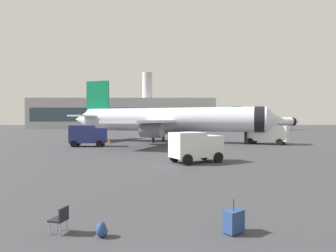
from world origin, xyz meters
TOP-DOWN VIEW (x-y plane):
  - airplane_at_gate at (0.47, 43.67)m, footprint 34.82×31.83m
  - airplane_taxiing at (35.78, 102.64)m, footprint 28.48×25.83m
  - service_truck at (-10.64, 35.76)m, footprint 4.91×2.75m
  - fuel_truck at (15.08, 39.57)m, footprint 6.36×5.23m
  - cargo_van at (2.61, 20.48)m, footprint 4.82×3.92m
  - safety_cone_near at (-8.66, 40.54)m, footprint 0.44×0.44m
  - safety_cone_mid at (8.32, 41.51)m, footprint 0.44×0.44m
  - safety_cone_far at (14.02, 43.00)m, footprint 0.44×0.44m
  - safety_cone_outer at (-8.32, 35.45)m, footprint 0.44×0.44m
  - rolling_suitcase at (2.27, 4.73)m, footprint 0.75×0.71m
  - traveller_backpack at (-1.93, 4.44)m, footprint 0.36×0.40m
  - gate_chair at (-3.32, 4.73)m, footprint 0.59×0.59m
  - terminal_building at (-18.97, 128.81)m, footprint 80.30×18.34m

SIDE VIEW (x-z plane):
  - traveller_backpack at x=-1.93m, z-range -0.01..0.47m
  - safety_cone_far at x=14.02m, z-range -0.01..0.59m
  - safety_cone_near at x=-8.66m, z-range -0.01..0.66m
  - safety_cone_outer at x=-8.32m, z-range -0.01..0.66m
  - safety_cone_mid at x=8.32m, z-range -0.01..0.74m
  - rolling_suitcase at x=2.27m, z-range -0.16..0.94m
  - gate_chair at x=-3.32m, z-range 0.07..0.93m
  - cargo_van at x=2.61m, z-range 0.15..2.75m
  - service_truck at x=-10.64m, z-range 0.16..3.05m
  - fuel_truck at x=15.08m, z-range 0.17..3.37m
  - airplane_taxiing at x=35.78m, z-range -1.27..7.11m
  - airplane_at_gate at x=0.47m, z-range -1.59..8.91m
  - terminal_building at x=-18.97m, z-range -5.85..18.98m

